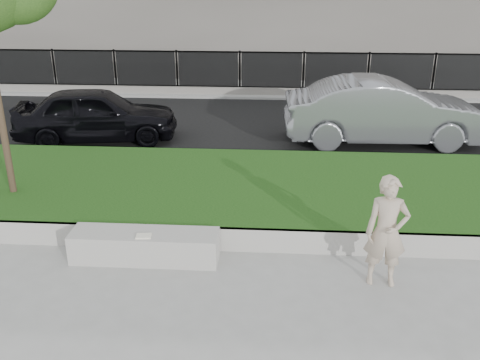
# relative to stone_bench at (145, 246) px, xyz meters

# --- Properties ---
(ground) EXTENTS (90.00, 90.00, 0.00)m
(ground) POSITION_rel_stone_bench_xyz_m (1.31, -0.67, -0.23)
(ground) COLOR gray
(ground) RESTS_ON ground
(grass_bank) EXTENTS (34.00, 4.00, 0.40)m
(grass_bank) POSITION_rel_stone_bench_xyz_m (1.31, 2.33, -0.03)
(grass_bank) COLOR #11380E
(grass_bank) RESTS_ON ground
(grass_kerb) EXTENTS (34.00, 0.08, 0.40)m
(grass_kerb) POSITION_rel_stone_bench_xyz_m (1.31, 0.37, -0.03)
(grass_kerb) COLOR #ABA8A0
(grass_kerb) RESTS_ON ground
(street) EXTENTS (34.00, 7.00, 0.04)m
(street) POSITION_rel_stone_bench_xyz_m (1.31, 7.83, -0.21)
(street) COLOR black
(street) RESTS_ON ground
(far_pavement) EXTENTS (34.00, 3.00, 0.12)m
(far_pavement) POSITION_rel_stone_bench_xyz_m (1.31, 12.33, -0.17)
(far_pavement) COLOR gray
(far_pavement) RESTS_ON ground
(iron_fence) EXTENTS (32.00, 0.30, 1.50)m
(iron_fence) POSITION_rel_stone_bench_xyz_m (1.31, 11.33, 0.31)
(iron_fence) COLOR slate
(iron_fence) RESTS_ON far_pavement
(stone_bench) EXTENTS (2.29, 0.57, 0.47)m
(stone_bench) POSITION_rel_stone_bench_xyz_m (0.00, 0.00, 0.00)
(stone_bench) COLOR #ABA8A0
(stone_bench) RESTS_ON ground
(man) EXTENTS (0.62, 0.43, 1.65)m
(man) POSITION_rel_stone_bench_xyz_m (3.58, -0.42, 0.59)
(man) COLOR #BDAA92
(man) RESTS_ON ground
(book) EXTENTS (0.24, 0.19, 0.03)m
(book) POSITION_rel_stone_bench_xyz_m (0.03, -0.14, 0.25)
(book) COLOR white
(book) RESTS_ON stone_bench
(car_dark) EXTENTS (4.32, 2.28, 1.40)m
(car_dark) POSITION_rel_stone_bench_xyz_m (-2.64, 5.93, 0.51)
(car_dark) COLOR black
(car_dark) RESTS_ON street
(car_silver) EXTENTS (5.06, 1.94, 1.65)m
(car_silver) POSITION_rel_stone_bench_xyz_m (4.73, 6.23, 0.63)
(car_silver) COLOR gray
(car_silver) RESTS_ON street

